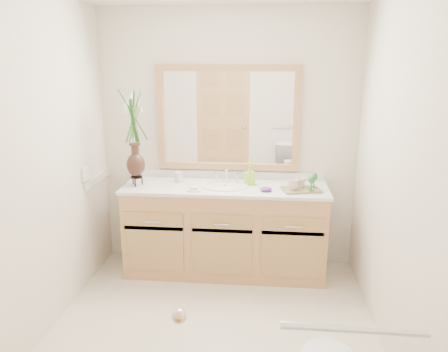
# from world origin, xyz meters

# --- Properties ---
(floor) EXTENTS (2.60, 2.60, 0.00)m
(floor) POSITION_xyz_m (0.00, 0.00, 0.00)
(floor) COLOR beige
(floor) RESTS_ON ground
(wall_back) EXTENTS (2.40, 0.02, 2.40)m
(wall_back) POSITION_xyz_m (0.00, 1.30, 1.20)
(wall_back) COLOR silver
(wall_back) RESTS_ON floor
(wall_front) EXTENTS (2.40, 0.02, 2.40)m
(wall_front) POSITION_xyz_m (0.00, -1.30, 1.20)
(wall_front) COLOR silver
(wall_front) RESTS_ON floor
(wall_left) EXTENTS (0.02, 2.60, 2.40)m
(wall_left) POSITION_xyz_m (-1.20, 0.00, 1.20)
(wall_left) COLOR silver
(wall_left) RESTS_ON floor
(wall_right) EXTENTS (0.02, 2.60, 2.40)m
(wall_right) POSITION_xyz_m (1.20, 0.00, 1.20)
(wall_right) COLOR silver
(wall_right) RESTS_ON floor
(vanity) EXTENTS (1.80, 0.55, 0.80)m
(vanity) POSITION_xyz_m (0.00, 1.01, 0.40)
(vanity) COLOR tan
(vanity) RESTS_ON floor
(counter) EXTENTS (1.84, 0.57, 0.03)m
(counter) POSITION_xyz_m (0.00, 1.01, 0.82)
(counter) COLOR silver
(counter) RESTS_ON vanity
(sink) EXTENTS (0.38, 0.34, 0.23)m
(sink) POSITION_xyz_m (0.00, 1.00, 0.78)
(sink) COLOR white
(sink) RESTS_ON counter
(mirror) EXTENTS (1.32, 0.04, 0.97)m
(mirror) POSITION_xyz_m (0.00, 1.28, 1.41)
(mirror) COLOR white
(mirror) RESTS_ON wall_back
(switch_plate) EXTENTS (0.02, 0.12, 0.12)m
(switch_plate) POSITION_xyz_m (-1.19, 0.76, 0.98)
(switch_plate) COLOR white
(switch_plate) RESTS_ON wall_left
(door) EXTENTS (0.80, 0.03, 2.00)m
(door) POSITION_xyz_m (-0.30, -1.29, 1.00)
(door) COLOR tan
(door) RESTS_ON floor
(grab_bar) EXTENTS (0.55, 0.03, 0.03)m
(grab_bar) POSITION_xyz_m (0.70, -1.27, 0.95)
(grab_bar) COLOR silver
(grab_bar) RESTS_ON wall_front
(flower_vase) EXTENTS (0.19, 0.19, 0.79)m
(flower_vase) POSITION_xyz_m (-0.80, 0.97, 1.37)
(flower_vase) COLOR black
(flower_vase) RESTS_ON counter
(tumbler) EXTENTS (0.07, 0.07, 0.09)m
(tumbler) POSITION_xyz_m (-0.44, 1.11, 0.88)
(tumbler) COLOR beige
(tumbler) RESTS_ON counter
(soap_dish) EXTENTS (0.11, 0.11, 0.04)m
(soap_dish) POSITION_xyz_m (-0.25, 0.84, 0.84)
(soap_dish) COLOR beige
(soap_dish) RESTS_ON counter
(soap_bottle) EXTENTS (0.10, 0.10, 0.16)m
(soap_bottle) POSITION_xyz_m (0.22, 1.10, 0.91)
(soap_bottle) COLOR #99EC37
(soap_bottle) RESTS_ON counter
(purple_dish) EXTENTS (0.12, 0.11, 0.04)m
(purple_dish) POSITION_xyz_m (0.37, 0.89, 0.85)
(purple_dish) COLOR #52256F
(purple_dish) RESTS_ON counter
(tray) EXTENTS (0.36, 0.29, 0.02)m
(tray) POSITION_xyz_m (0.67, 0.94, 0.84)
(tray) COLOR brown
(tray) RESTS_ON counter
(mug_left) EXTENTS (0.12, 0.12, 0.10)m
(mug_left) POSITION_xyz_m (0.59, 0.91, 0.89)
(mug_left) COLOR beige
(mug_left) RESTS_ON tray
(mug_right) EXTENTS (0.12, 0.12, 0.09)m
(mug_right) POSITION_xyz_m (0.67, 0.99, 0.89)
(mug_right) COLOR beige
(mug_right) RESTS_ON tray
(goblet_front) EXTENTS (0.06, 0.06, 0.13)m
(goblet_front) POSITION_xyz_m (0.75, 0.89, 0.94)
(goblet_front) COLOR #257030
(goblet_front) RESTS_ON tray
(goblet_back) EXTENTS (0.06, 0.06, 0.13)m
(goblet_back) POSITION_xyz_m (0.78, 0.99, 0.94)
(goblet_back) COLOR #257030
(goblet_back) RESTS_ON tray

